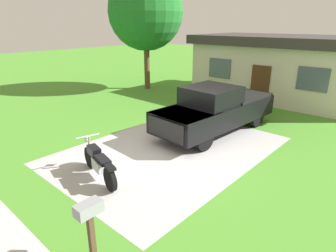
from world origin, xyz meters
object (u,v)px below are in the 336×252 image
at_px(pickup_truck, 217,108).
at_px(shade_tree, 146,12).
at_px(motorcycle, 99,163).
at_px(neighbor_house, 281,66).
at_px(mailbox, 89,217).

bearing_deg(pickup_truck, shade_tree, 154.44).
relative_size(motorcycle, neighbor_house, 0.23).
xyz_separation_m(motorcycle, pickup_truck, (0.38, 5.41, 0.48)).
bearing_deg(shade_tree, pickup_truck, -25.56).
distance_m(motorcycle, pickup_truck, 5.45).
relative_size(pickup_truck, shade_tree, 0.80).
distance_m(motorcycle, neighbor_house, 12.88).
bearing_deg(motorcycle, neighbor_house, 90.55).
bearing_deg(neighbor_house, pickup_truck, -86.09).
distance_m(shade_tree, neighbor_house, 8.77).
distance_m(pickup_truck, shade_tree, 9.57).
xyz_separation_m(motorcycle, mailbox, (2.47, -1.88, 0.51)).
bearing_deg(mailbox, shade_tree, 132.07).
bearing_deg(mailbox, pickup_truck, 105.98).
bearing_deg(pickup_truck, motorcycle, -94.05).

